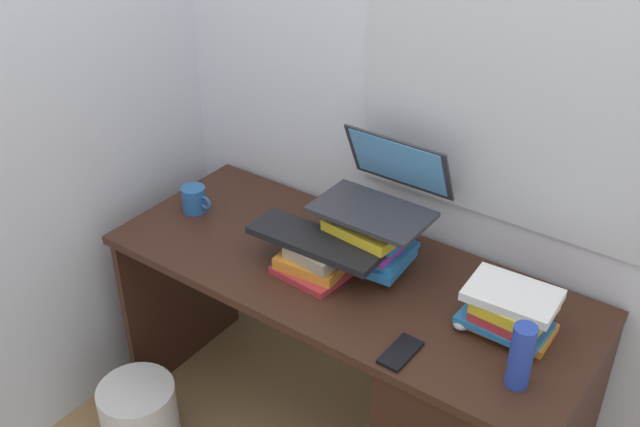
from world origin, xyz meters
The scene contains 13 objects.
wall_back centered at (0.00, 0.35, 1.30)m, with size 6.00×0.06×2.60m.
wall_left centered at (-0.91, 0.00, 1.30)m, with size 0.05×6.00×2.60m, color silver.
desk centered at (0.39, -0.02, 0.40)m, with size 1.51×0.61×0.73m.
book_stack_tall centered at (0.04, 0.07, 0.82)m, with size 0.26×0.22×0.18m.
book_stack_keyboard_riser centered at (-0.08, -0.06, 0.78)m, with size 0.22×0.21×0.10m.
book_stack_side centered at (0.51, 0.03, 0.80)m, with size 0.25×0.19×0.13m.
laptop centered at (0.03, 0.13, 0.97)m, with size 0.34×0.30×0.20m.
keyboard centered at (-0.08, -0.05, 0.84)m, with size 0.42×0.14×0.02m, color black.
computer_mouse centered at (0.40, -0.01, 0.75)m, with size 0.06×0.10×0.04m, color #A5A8AD.
mug centered at (-0.62, -0.01, 0.78)m, with size 0.12×0.08×0.09m.
water_bottle centered at (0.61, -0.14, 0.83)m, with size 0.06×0.06×0.18m, color #263FA5.
cell_phone centered at (0.32, -0.22, 0.74)m, with size 0.07×0.14×0.01m, color black.
wastebasket centered at (-0.55, -0.44, 0.14)m, with size 0.26×0.26×0.27m, color silver.
Camera 1 is at (1.01, -1.55, 2.10)m, focal length 42.31 mm.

